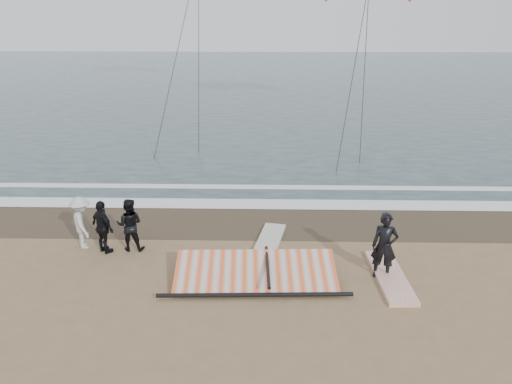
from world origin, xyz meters
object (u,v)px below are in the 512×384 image
at_px(man_main, 384,246).
at_px(sail_rig, 253,272).
at_px(board_cream, 269,242).
at_px(board_white, 390,277).

relative_size(man_main, sail_rig, 0.38).
distance_m(man_main, board_cream, 3.53).
bearing_deg(board_cream, sail_rig, -90.40).
xyz_separation_m(board_cream, sail_rig, (-0.39, -1.97, 0.15)).
bearing_deg(board_white, sail_rig, 179.30).
distance_m(board_cream, sail_rig, 2.02).
xyz_separation_m(board_white, sail_rig, (-3.53, -0.10, 0.14)).
bearing_deg(board_cream, board_white, -20.05).
height_order(board_white, board_cream, board_white).
bearing_deg(sail_rig, board_cream, 78.72).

